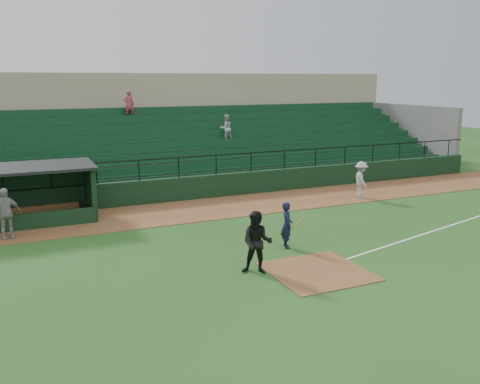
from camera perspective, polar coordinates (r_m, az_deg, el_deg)
name	(u,v)px	position (r m, az deg, el deg)	size (l,w,h in m)	color
ground	(301,262)	(17.45, 6.83, -7.74)	(90.00, 90.00, 0.00)	#23511A
warning_track	(214,208)	(24.32, -2.91, -1.80)	(40.00, 4.00, 0.03)	brown
home_plate_dirt	(318,271)	(16.65, 8.63, -8.74)	(3.00, 3.00, 0.03)	brown
foul_line	(451,225)	(23.24, 22.44, -3.45)	(18.00, 0.09, 0.01)	white
stadium_structure	(163,141)	(31.82, -8.57, 5.65)	(38.00, 13.08, 6.40)	black
batter_at_plate	(287,225)	(18.58, 5.25, -3.69)	(1.07, 0.72, 1.69)	black
umpire	(257,243)	(16.05, 1.92, -5.67)	(0.98, 0.76, 2.01)	black
runner	(361,180)	(26.94, 13.34, 1.35)	(1.21, 0.69, 1.87)	#ABA6A0
dugout_player_a	(5,213)	(21.38, -24.68, -2.18)	(1.15, 0.48, 1.97)	#98948F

